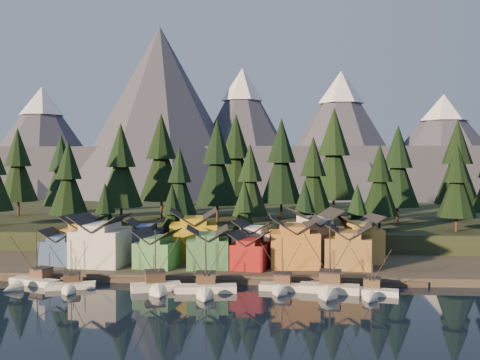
# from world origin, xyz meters

# --- Properties ---
(ground) EXTENTS (500.00, 500.00, 0.00)m
(ground) POSITION_xyz_m (0.00, 0.00, 0.00)
(ground) COLOR black
(ground) RESTS_ON ground
(shore_strip) EXTENTS (400.00, 50.00, 1.50)m
(shore_strip) POSITION_xyz_m (0.00, 40.00, 0.75)
(shore_strip) COLOR #373228
(shore_strip) RESTS_ON ground
(hillside) EXTENTS (420.00, 100.00, 6.00)m
(hillside) POSITION_xyz_m (0.00, 90.00, 3.00)
(hillside) COLOR black
(hillside) RESTS_ON ground
(dock) EXTENTS (80.00, 4.00, 1.00)m
(dock) POSITION_xyz_m (0.00, 16.50, 0.50)
(dock) COLOR #473A33
(dock) RESTS_ON ground
(mountain_ridge) EXTENTS (560.00, 190.00, 90.00)m
(mountain_ridge) POSITION_xyz_m (-4.20, 213.59, 26.06)
(mountain_ridge) COLOR #454859
(mountain_ridge) RESTS_ON ground
(boat_0) EXTENTS (10.52, 10.88, 10.80)m
(boat_0) POSITION_xyz_m (-33.08, 11.26, 1.96)
(boat_0) COLOR silver
(boat_0) RESTS_ON ground
(boat_1) EXTENTS (9.19, 9.61, 9.80)m
(boat_1) POSITION_xyz_m (-24.40, 8.77, 1.82)
(boat_1) COLOR silver
(boat_1) RESTS_ON ground
(boat_2) EXTENTS (9.54, 10.19, 11.99)m
(boat_2) POSITION_xyz_m (-8.74, 8.59, 2.44)
(boat_2) COLOR white
(boat_2) RESTS_ON ground
(boat_3) EXTENTS (11.36, 12.18, 11.76)m
(boat_3) POSITION_xyz_m (0.13, 7.48, 2.13)
(boat_3) COLOR white
(boat_3) RESTS_ON ground
(boat_4) EXTENTS (8.35, 8.90, 10.52)m
(boat_4) POSITION_xyz_m (13.24, 10.20, 2.12)
(boat_4) COLOR beige
(boat_4) RESTS_ON ground
(boat_5) EXTENTS (11.00, 11.65, 12.92)m
(boat_5) POSITION_xyz_m (21.52, 8.88, 2.51)
(boat_5) COLOR beige
(boat_5) RESTS_ON ground
(boat_6) EXTENTS (9.63, 10.12, 9.87)m
(boat_6) POSITION_xyz_m (28.53, 7.77, 1.79)
(boat_6) COLOR white
(boat_6) RESTS_ON ground
(house_front_0) EXTENTS (7.66, 7.27, 7.36)m
(house_front_0) POSITION_xyz_m (-32.30, 24.52, 5.37)
(house_front_0) COLOR #334D7A
(house_front_0) RESTS_ON shore_strip
(house_front_1) EXTENTS (11.09, 10.73, 10.52)m
(house_front_1) POSITION_xyz_m (-23.77, 23.68, 7.03)
(house_front_1) COLOR silver
(house_front_1) RESTS_ON shore_strip
(house_front_2) EXTENTS (9.15, 9.20, 7.57)m
(house_front_2) POSITION_xyz_m (-11.77, 22.84, 5.48)
(house_front_2) COLOR #437C44
(house_front_2) RESTS_ON shore_strip
(house_front_3) EXTENTS (9.11, 8.78, 8.36)m
(house_front_3) POSITION_xyz_m (-1.49, 22.83, 5.89)
(house_front_3) COLOR #47844A
(house_front_3) RESTS_ON shore_strip
(house_front_4) EXTENTS (8.58, 9.00, 7.23)m
(house_front_4) POSITION_xyz_m (7.17, 22.62, 5.30)
(house_front_4) COLOR maroon
(house_front_4) RESTS_ON shore_strip
(house_front_5) EXTENTS (10.24, 9.41, 10.25)m
(house_front_5) POSITION_xyz_m (16.05, 24.90, 6.88)
(house_front_5) COLOR #BB7730
(house_front_5) RESTS_ON shore_strip
(house_front_6) EXTENTS (10.16, 9.74, 9.03)m
(house_front_6) POSITION_xyz_m (26.94, 24.64, 6.24)
(house_front_6) COLOR olive
(house_front_6) RESTS_ON shore_strip
(house_back_0) EXTENTS (8.90, 8.56, 9.52)m
(house_back_0) POSITION_xyz_m (-29.73, 31.36, 6.50)
(house_back_0) COLOR #A77A2B
(house_back_0) RESTS_ON shore_strip
(house_back_1) EXTENTS (7.95, 8.03, 8.46)m
(house_back_1) POSITION_xyz_m (-16.87, 33.86, 5.94)
(house_back_1) COLOR #3D5992
(house_back_1) RESTS_ON shore_strip
(house_back_2) EXTENTS (11.47, 10.76, 10.87)m
(house_back_2) POSITION_xyz_m (-5.89, 33.17, 7.21)
(house_back_2) COLOR gold
(house_back_2) RESTS_ON shore_strip
(house_back_3) EXTENTS (9.83, 9.12, 8.57)m
(house_back_3) POSITION_xyz_m (7.63, 33.01, 6.00)
(house_back_3) COLOR silver
(house_back_3) RESTS_ON shore_strip
(house_back_4) EXTENTS (12.11, 11.80, 11.15)m
(house_back_4) POSITION_xyz_m (20.64, 31.76, 7.35)
(house_back_4) COLOR silver
(house_back_4) RESTS_ON shore_strip
(house_back_5) EXTENTS (10.58, 10.67, 10.00)m
(house_back_5) POSITION_xyz_m (29.82, 31.11, 6.75)
(house_back_5) COLOR #AB873C
(house_back_5) RESTS_ON shore_strip
(tree_hill_1) EXTENTS (10.73, 10.73, 24.99)m
(tree_hill_1) POSITION_xyz_m (-50.00, 68.00, 19.66)
(tree_hill_1) COLOR #332319
(tree_hill_1) RESTS_ON hillside
(tree_hill_2) EXTENTS (9.57, 9.57, 22.30)m
(tree_hill_2) POSITION_xyz_m (-40.00, 48.00, 18.19)
(tree_hill_2) COLOR #332319
(tree_hill_2) RESTS_ON hillside
(tree_hill_3) EXTENTS (11.82, 11.82, 27.53)m
(tree_hill_3) POSITION_xyz_m (-30.00, 60.00, 21.05)
(tree_hill_3) COLOR #332319
(tree_hill_3) RESTS_ON hillside
(tree_hill_4) EXTENTS (13.52, 13.52, 31.50)m
(tree_hill_4) POSITION_xyz_m (-22.00, 75.00, 23.22)
(tree_hill_4) COLOR #332319
(tree_hill_4) RESTS_ON hillside
(tree_hill_5) EXTENTS (8.93, 8.93, 20.79)m
(tree_hill_5) POSITION_xyz_m (-12.00, 50.00, 17.36)
(tree_hill_5) COLOR #332319
(tree_hill_5) RESTS_ON hillside
(tree_hill_6) EXTENTS (12.43, 12.43, 28.96)m
(tree_hill_6) POSITION_xyz_m (-4.00, 65.00, 21.83)
(tree_hill_6) COLOR #332319
(tree_hill_6) RESTS_ON hillside
(tree_hill_7) EXTENTS (9.21, 9.21, 21.46)m
(tree_hill_7) POSITION_xyz_m (6.00, 48.00, 17.73)
(tree_hill_7) COLOR #332319
(tree_hill_7) RESTS_ON hillside
(tree_hill_8) EXTENTS (12.69, 12.69, 29.57)m
(tree_hill_8) POSITION_xyz_m (14.00, 72.00, 22.17)
(tree_hill_8) COLOR #332319
(tree_hill_8) RESTS_ON hillside
(tree_hill_9) EXTENTS (10.08, 10.08, 23.49)m
(tree_hill_9) POSITION_xyz_m (22.00, 55.00, 18.84)
(tree_hill_9) COLOR #332319
(tree_hill_9) RESTS_ON hillside
(tree_hill_10) EXTENTS (14.37, 14.37, 33.48)m
(tree_hill_10) POSITION_xyz_m (30.00, 80.00, 24.31)
(tree_hill_10) COLOR #332319
(tree_hill_10) RESTS_ON hillside
(tree_hill_11) EXTENTS (9.15, 9.15, 21.31)m
(tree_hill_11) POSITION_xyz_m (38.00, 50.00, 17.65)
(tree_hill_11) COLOR #332319
(tree_hill_11) RESTS_ON hillside
(tree_hill_12) EXTENTS (11.63, 11.63, 27.09)m
(tree_hill_12) POSITION_xyz_m (46.00, 66.00, 20.81)
(tree_hill_12) COLOR #332319
(tree_hill_12) RESTS_ON hillside
(tree_hill_13) EXTENTS (9.13, 9.13, 21.26)m
(tree_hill_13) POSITION_xyz_m (56.00, 48.00, 17.62)
(tree_hill_13) COLOR #332319
(tree_hill_13) RESTS_ON hillside
(tree_hill_14) EXTENTS (12.42, 12.42, 28.94)m
(tree_hill_14) POSITION_xyz_m (64.00, 72.00, 21.82)
(tree_hill_14) COLOR #332319
(tree_hill_14) RESTS_ON hillside
(tree_hill_15) EXTENTS (13.69, 13.69, 31.90)m
(tree_hill_15) POSITION_xyz_m (0.00, 82.00, 23.44)
(tree_hill_15) COLOR #332319
(tree_hill_15) RESTS_ON hillside
(tree_hill_16) EXTENTS (11.83, 11.83, 27.56)m
(tree_hill_16) POSITION_xyz_m (-68.00, 78.00, 21.07)
(tree_hill_16) COLOR #332319
(tree_hill_16) RESTS_ON hillside
(tree_shore_0) EXTENTS (7.07, 7.07, 16.47)m
(tree_shore_0) POSITION_xyz_m (-28.00, 40.00, 10.50)
(tree_shore_0) COLOR #332319
(tree_shore_0) RESTS_ON shore_strip
(tree_shore_1) EXTENTS (6.99, 6.99, 16.28)m
(tree_shore_1) POSITION_xyz_m (-12.00, 40.00, 10.39)
(tree_shore_1) COLOR #332319
(tree_shore_1) RESTS_ON shore_strip
(tree_shore_2) EXTENTS (7.44, 7.44, 17.33)m
(tree_shore_2) POSITION_xyz_m (5.00, 40.00, 10.96)
(tree_shore_2) COLOR #332319
(tree_shore_2) RESTS_ON shore_strip
(tree_shore_3) EXTENTS (7.40, 7.40, 17.24)m
(tree_shore_3) POSITION_xyz_m (19.00, 40.00, 10.92)
(tree_shore_3) COLOR #332319
(tree_shore_3) RESTS_ON shore_strip
(tree_shore_4) EXTENTS (7.05, 7.05, 16.42)m
(tree_shore_4) POSITION_xyz_m (31.00, 40.00, 10.47)
(tree_shore_4) COLOR #332319
(tree_shore_4) RESTS_ON shore_strip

